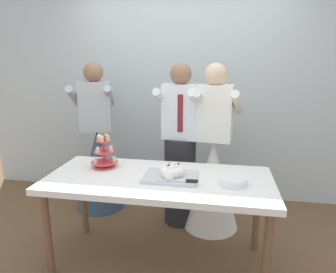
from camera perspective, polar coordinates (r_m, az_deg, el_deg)
The scene contains 9 objects.
ground_plane at distance 2.81m, azimuth -1.64°, elevation -22.50°, with size 8.00×8.00×0.00m, color brown.
rear_wall at distance 3.70m, azimuth 2.84°, elevation 10.63°, with size 5.20×0.10×2.90m, color silver.
dessert_table at distance 2.46m, azimuth -1.76°, elevation -9.29°, with size 1.80×0.80×0.78m.
cupcake_stand at distance 2.67m, azimuth -11.99°, elevation -3.13°, with size 0.23×0.23×0.31m.
main_cake_tray at distance 2.39m, azimuth 0.54°, elevation -6.94°, with size 0.44×0.31×0.13m.
plate_stack at distance 2.33m, azimuth 12.13°, elevation -8.24°, with size 0.21×0.21×0.05m.
person_groom at distance 3.08m, azimuth 2.31°, elevation -3.45°, with size 0.51×0.53×1.66m.
person_bride at distance 3.08m, azimuth 8.35°, elevation -6.82°, with size 0.56×0.56×1.66m.
person_guest at distance 3.55m, azimuth -13.04°, elevation -4.17°, with size 0.60×0.59×1.66m.
Camera 1 is at (0.47, -2.20, 1.68)m, focal length 32.22 mm.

